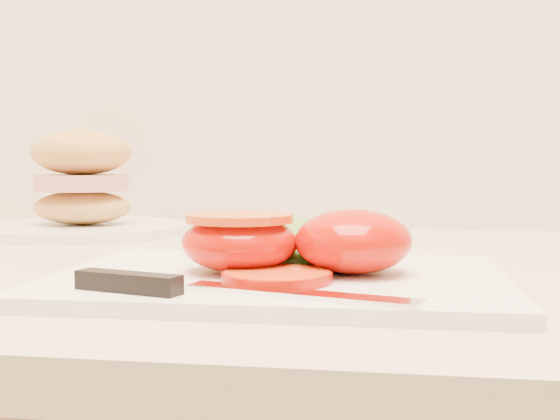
# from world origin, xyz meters

# --- Properties ---
(cutting_board) EXTENTS (0.32, 0.24, 0.01)m
(cutting_board) POSITION_xyz_m (-0.63, 1.55, 0.94)
(cutting_board) COLOR white
(cutting_board) RESTS_ON counter
(tomato_half_dome) EXTENTS (0.08, 0.08, 0.05)m
(tomato_half_dome) POSITION_xyz_m (-0.57, 1.55, 0.96)
(tomato_half_dome) COLOR #BD0A00
(tomato_half_dome) RESTS_ON cutting_board
(tomato_half_cut) EXTENTS (0.08, 0.08, 0.04)m
(tomato_half_cut) POSITION_xyz_m (-0.65, 1.55, 0.96)
(tomato_half_cut) COLOR #BD0A00
(tomato_half_cut) RESTS_ON cutting_board
(tomato_slice_0) EXTENTS (0.07, 0.07, 0.01)m
(tomato_slice_0) POSITION_xyz_m (-0.62, 1.51, 0.94)
(tomato_slice_0) COLOR orange
(tomato_slice_0) RESTS_ON cutting_board
(lettuce_leaf_0) EXTENTS (0.18, 0.15, 0.03)m
(lettuce_leaf_0) POSITION_xyz_m (-0.64, 1.61, 0.95)
(lettuce_leaf_0) COLOR #60B12E
(lettuce_leaf_0) RESTS_ON cutting_board
(lettuce_leaf_1) EXTENTS (0.14, 0.13, 0.03)m
(lettuce_leaf_1) POSITION_xyz_m (-0.60, 1.62, 0.95)
(lettuce_leaf_1) COLOR #60B12E
(lettuce_leaf_1) RESTS_ON cutting_board
(knife) EXTENTS (0.22, 0.06, 0.01)m
(knife) POSITION_xyz_m (-0.66, 1.46, 0.94)
(knife) COLOR silver
(knife) RESTS_ON cutting_board
(sandwich_plate) EXTENTS (0.26, 0.26, 0.13)m
(sandwich_plate) POSITION_xyz_m (-0.93, 1.87, 0.98)
(sandwich_plate) COLOR white
(sandwich_plate) RESTS_ON counter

